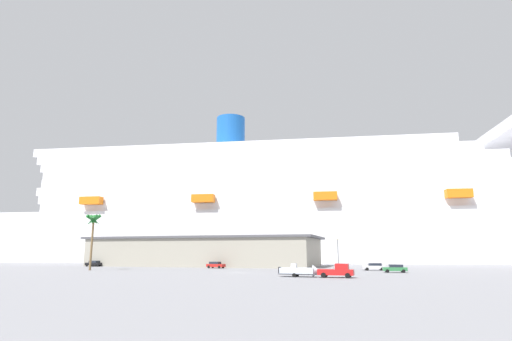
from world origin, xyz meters
TOP-DOWN VIEW (x-y plane):
  - ground_plane at (0.00, 30.00)m, footprint 600.00×600.00m
  - cruise_ship at (8.74, 77.52)m, footprint 290.99×62.31m
  - terminal_building at (-20.37, 33.82)m, footprint 66.52×28.34m
  - pickup_truck at (20.17, -11.50)m, footprint 5.72×2.58m
  - small_boat_on_trailer at (14.42, -11.12)m, footprint 7.79×2.44m
  - palm_tree at (-34.28, 0.64)m, footprint 3.47×3.65m
  - street_lamp at (19.28, 5.22)m, footprint 0.56×0.56m
  - parked_car_silver_sedan at (26.22, 16.21)m, footprint 4.98×2.55m
  - parked_car_black_coupe at (-48.33, 21.09)m, footprint 4.41×2.18m
  - parked_car_green_wagon at (30.05, 7.62)m, footprint 4.66×2.24m
  - parked_car_red_hatchback at (-11.53, 18.52)m, footprint 4.82×2.73m

SIDE VIEW (x-z plane):
  - ground_plane at x=0.00m, z-range 0.00..0.00m
  - parked_car_black_coupe at x=-48.33m, z-range 0.04..1.62m
  - parked_car_green_wagon at x=30.05m, z-range 0.04..1.62m
  - parked_car_red_hatchback at x=-11.53m, z-range 0.04..1.62m
  - parked_car_silver_sedan at x=26.22m, z-range 0.04..1.62m
  - small_boat_on_trailer at x=14.42m, z-range -0.11..2.04m
  - pickup_truck at x=20.17m, z-range -0.06..2.14m
  - terminal_building at x=-20.37m, z-range 0.02..8.18m
  - street_lamp at x=19.28m, z-range 1.13..8.01m
  - palm_tree at x=-34.28m, z-range 3.96..16.32m
  - cruise_ship at x=8.74m, z-range -12.46..49.48m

